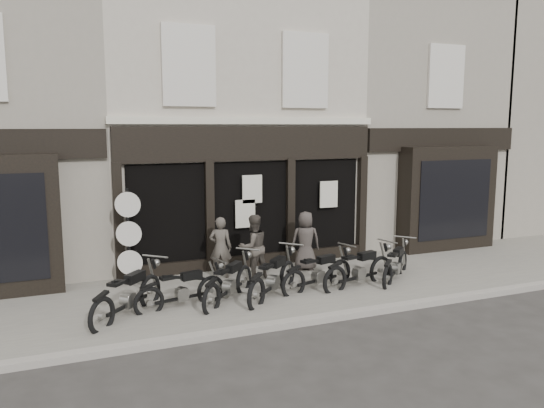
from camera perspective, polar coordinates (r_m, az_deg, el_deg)
name	(u,v)px	position (r m, az deg, el deg)	size (l,w,h in m)	color
ground_plane	(295,303)	(12.06, 2.51, -10.56)	(90.00, 90.00, 0.00)	#2D2B28
pavement	(280,289)	(12.82, 0.83, -9.10)	(30.00, 4.20, 0.12)	slate
kerb	(321,319)	(10.98, 5.28, -12.18)	(30.00, 0.25, 0.13)	gray
central_building	(218,121)	(17.00, -5.84, 8.92)	(7.30, 6.22, 8.34)	#B4AC9A
neighbour_right	(389,122)	(19.69, 12.47, 8.58)	(5.60, 6.73, 8.34)	gray
motorcycle_0	(128,299)	(11.29, -15.19, -9.82)	(1.79, 1.89, 1.12)	black
motorcycle_1	(182,293)	(11.57, -9.64, -9.42)	(2.07, 0.76, 1.01)	black
motorcycle_2	(229,286)	(11.84, -4.63, -8.77)	(1.75, 1.76, 1.07)	black
motorcycle_3	(273,281)	(12.07, 0.13, -8.31)	(1.90, 1.79, 1.13)	black
motorcycle_4	(318,276)	(12.66, 5.02, -7.68)	(2.14, 0.93, 1.05)	black
motorcycle_5	(359,272)	(12.99, 9.37, -7.26)	(2.23, 0.92, 1.09)	black
motorcycle_6	(396,267)	(13.71, 13.16, -6.64)	(1.77, 1.60, 1.03)	black
man_left	(221,247)	(13.39, -5.56, -4.67)	(0.57, 0.37, 1.56)	#49433C
man_centre	(253,247)	(13.25, -2.04, -4.63)	(0.79, 0.61, 1.62)	#443D37
man_right	(305,241)	(14.07, 3.62, -3.97)	(0.77, 0.50, 1.57)	#3B3531
advert_sign_post	(129,242)	(13.02, -15.13, -3.93)	(0.59, 0.39, 2.47)	black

